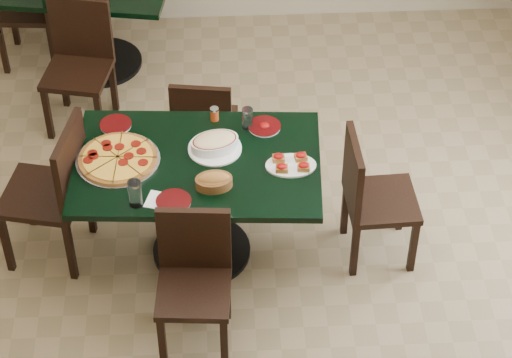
{
  "coord_description": "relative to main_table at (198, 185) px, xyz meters",
  "views": [
    {
      "loc": [
        -0.04,
        -4.05,
        4.51
      ],
      "look_at": [
        0.17,
        0.0,
        0.75
      ],
      "focal_mm": 70.0,
      "sensor_mm": 36.0,
      "label": 1
    }
  ],
  "objects": [
    {
      "name": "chair_left",
      "position": [
        -0.83,
        0.05,
        -0.02
      ],
      "size": [
        0.54,
        0.54,
        0.97
      ],
      "rotation": [
        0.0,
        0.0,
        -1.79
      ],
      "color": "black",
      "rests_on": "floor"
    },
    {
      "name": "lasagna_casserole",
      "position": [
        0.1,
        0.1,
        0.23
      ],
      "size": [
        0.32,
        0.31,
        0.09
      ],
      "rotation": [
        0.0,
        0.0,
        0.28
      ],
      "color": "white",
      "rests_on": "main_table"
    },
    {
      "name": "side_plate_near",
      "position": [
        -0.13,
        -0.33,
        0.19
      ],
      "size": [
        0.19,
        0.19,
        0.02
      ],
      "rotation": [
        0.0,
        0.0,
        -0.18
      ],
      "color": "white",
      "rests_on": "main_table"
    },
    {
      "name": "side_plate_far_l",
      "position": [
        -0.48,
        0.34,
        0.19
      ],
      "size": [
        0.19,
        0.19,
        0.02
      ],
      "rotation": [
        0.0,
        0.0,
        0.22
      ],
      "color": "white",
      "rests_on": "main_table"
    },
    {
      "name": "bread_basket",
      "position": [
        0.09,
        -0.21,
        0.22
      ],
      "size": [
        0.22,
        0.16,
        0.09
      ],
      "rotation": [
        0.0,
        0.0,
        0.08
      ],
      "color": "brown",
      "rests_on": "main_table"
    },
    {
      "name": "bruschetta_platter",
      "position": [
        0.53,
        -0.07,
        0.21
      ],
      "size": [
        0.29,
        0.2,
        0.05
      ],
      "rotation": [
        0.0,
        0.0,
        -0.01
      ],
      "color": "white",
      "rests_on": "main_table"
    },
    {
      "name": "chair_right",
      "position": [
        0.99,
        -0.04,
        -0.08
      ],
      "size": [
        0.43,
        0.43,
        0.88
      ],
      "rotation": [
        0.0,
        0.0,
        1.62
      ],
      "color": "black",
      "rests_on": "floor"
    },
    {
      "name": "floor",
      "position": [
        0.16,
        -0.16,
        -0.57
      ],
      "size": [
        5.5,
        5.5,
        0.0
      ],
      "primitive_type": "plane",
      "color": "olive",
      "rests_on": "ground"
    },
    {
      "name": "main_table",
      "position": [
        0.0,
        0.0,
        0.0
      ],
      "size": [
        1.45,
        0.99,
        0.75
      ],
      "rotation": [
        0.0,
        0.0,
        -0.06
      ],
      "color": "black",
      "rests_on": "floor"
    },
    {
      "name": "napkin_setting",
      "position": [
        -0.21,
        -0.31,
        0.18
      ],
      "size": [
        0.17,
        0.17,
        0.01
      ],
      "rotation": [
        0.0,
        0.0,
        -0.3
      ],
      "color": "white",
      "rests_on": "main_table"
    },
    {
      "name": "chair_far",
      "position": [
        0.04,
        0.69,
        -0.12
      ],
      "size": [
        0.43,
        0.43,
        0.82
      ],
      "rotation": [
        0.0,
        0.0,
        3.0
      ],
      "color": "black",
      "rests_on": "floor"
    },
    {
      "name": "pepper_shaker",
      "position": [
        0.11,
        0.36,
        0.23
      ],
      "size": [
        0.05,
        0.05,
        0.09
      ],
      "color": "#B63B13",
      "rests_on": "main_table"
    },
    {
      "name": "side_plate_far_r",
      "position": [
        0.4,
        0.28,
        0.19
      ],
      "size": [
        0.19,
        0.19,
        0.03
      ],
      "rotation": [
        0.0,
        0.0,
        -0.12
      ],
      "color": "white",
      "rests_on": "main_table"
    },
    {
      "name": "pepperoni_pizza",
      "position": [
        -0.45,
        0.02,
        0.2
      ],
      "size": [
        0.48,
        0.48,
        0.04
      ],
      "rotation": [
        0.0,
        0.0,
        -0.07
      ],
      "color": "silver",
      "rests_on": "main_table"
    },
    {
      "name": "chair_near",
      "position": [
        -0.03,
        -0.6,
        -0.1
      ],
      "size": [
        0.43,
        0.43,
        0.85
      ],
      "rotation": [
        0.0,
        0.0,
        -0.08
      ],
      "color": "black",
      "rests_on": "floor"
    },
    {
      "name": "water_glass_b",
      "position": [
        -0.33,
        -0.33,
        0.26
      ],
      "size": [
        0.07,
        0.07,
        0.16
      ],
      "primitive_type": "cylinder",
      "color": "silver",
      "rests_on": "main_table"
    },
    {
      "name": "back_chair_near",
      "position": [
        -0.8,
        1.37,
        -0.06
      ],
      "size": [
        0.5,
        0.5,
        0.91
      ],
      "rotation": [
        0.0,
        0.0,
        -0.21
      ],
      "color": "black",
      "rests_on": "floor"
    },
    {
      "name": "back_table",
      "position": [
        -0.74,
        1.99,
        -0.04
      ],
      "size": [
        1.26,
        1.0,
        0.75
      ],
      "rotation": [
        0.0,
        0.0,
        -0.16
      ],
      "color": "black",
      "rests_on": "floor"
    },
    {
      "name": "water_glass_a",
      "position": [
        0.3,
        0.28,
        0.25
      ],
      "size": [
        0.06,
        0.06,
        0.14
      ],
      "primitive_type": "cylinder",
      "color": "silver",
      "rests_on": "main_table"
    },
    {
      "name": "back_chair_left",
      "position": [
        -1.15,
        2.08,
        -0.05
      ],
      "size": [
        0.47,
        0.47,
        0.92
      ],
      "rotation": [
        0.0,
        0.0,
        -1.65
      ],
      "color": "black",
      "rests_on": "floor"
    }
  ]
}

